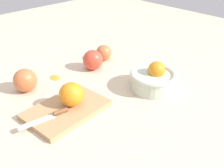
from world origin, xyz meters
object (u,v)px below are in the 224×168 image
cutting_board (66,109)px  bowl (153,79)px  apple_front_right (25,80)px  apple_front_left (104,53)px  orange_on_board (71,94)px  knife (50,116)px  apple_front_left_2 (93,60)px

cutting_board → bowl: bearing=162.2°
apple_front_right → apple_front_left: size_ratio=1.23×
bowl → apple_front_left: bearing=-97.4°
cutting_board → orange_on_board: size_ratio=3.24×
bowl → orange_on_board: bearing=-19.0°
orange_on_board → apple_front_right: bearing=-76.5°
orange_on_board → apple_front_left: (-0.33, -0.21, -0.02)m
orange_on_board → cutting_board: bearing=-2.4°
knife → apple_front_left: 0.47m
apple_front_right → bowl: bearing=137.8°
orange_on_board → knife: orange_on_board is taller
apple_front_right → orange_on_board: bearing=103.5°
bowl → knife: bowl is taller
bowl → cutting_board: size_ratio=0.67×
knife → apple_front_left_2: (-0.32, -0.18, 0.02)m
orange_on_board → apple_front_right: (0.05, -0.21, -0.01)m
apple_front_right → apple_front_left: (-0.38, -0.00, -0.01)m
bowl → apple_front_left: 0.31m
bowl → apple_front_right: 0.46m
orange_on_board → knife: 0.09m
apple_front_left_2 → cutting_board: bearing=33.5°
bowl → knife: (0.38, -0.09, -0.02)m
orange_on_board → apple_front_right: size_ratio=0.93×
bowl → apple_front_left_2: size_ratio=2.03×
bowl → knife: bearing=-13.5°
cutting_board → apple_front_right: (0.03, -0.21, 0.03)m
apple_front_right → apple_front_left_2: (-0.28, 0.04, -0.00)m
orange_on_board → knife: bearing=6.0°
apple_front_left_2 → orange_on_board: bearing=36.2°
cutting_board → apple_front_left_2: bearing=-146.5°
apple_front_left → apple_front_left_2: (0.09, 0.04, 0.01)m
apple_front_left → knife: bearing=27.7°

